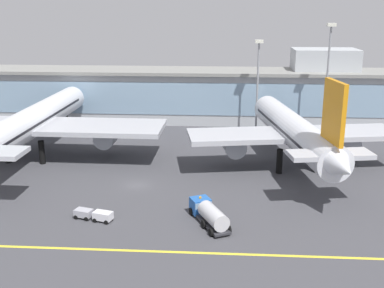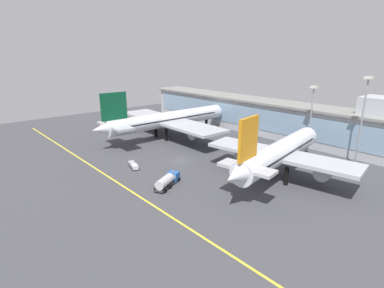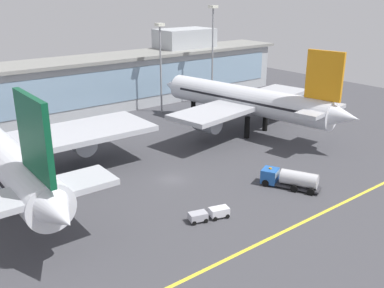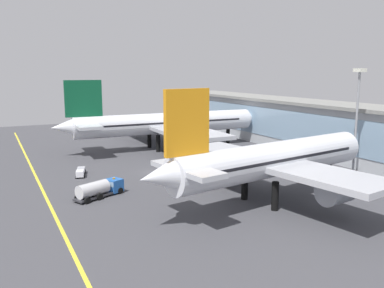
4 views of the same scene
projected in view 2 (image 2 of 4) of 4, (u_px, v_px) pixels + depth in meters
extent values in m
plane|color=#424247|center=(179.00, 160.00, 91.77)|extent=(184.75, 184.75, 0.00)
cube|color=yellow|center=(113.00, 179.00, 77.90)|extent=(147.80, 0.50, 0.01)
cube|color=#ADB2B7|center=(271.00, 119.00, 119.38)|extent=(131.96, 12.00, 12.53)
cube|color=#84A3BC|center=(262.00, 120.00, 115.39)|extent=(126.69, 0.20, 8.02)
cube|color=gray|center=(273.00, 102.00, 117.47)|extent=(134.96, 14.00, 0.80)
cylinder|color=black|center=(156.00, 131.00, 116.67)|extent=(1.10, 1.10, 4.52)
cylinder|color=black|center=(166.00, 135.00, 111.72)|extent=(1.10, 1.10, 4.52)
cylinder|color=black|center=(206.00, 124.00, 128.63)|extent=(1.10, 1.10, 4.52)
cylinder|color=silver|center=(169.00, 119.00, 115.32)|extent=(6.43, 50.78, 5.65)
cone|color=silver|center=(220.00, 111.00, 132.06)|extent=(5.44, 5.16, 5.36)
cone|color=silver|center=(101.00, 129.00, 98.29)|extent=(4.90, 6.29, 4.80)
cube|color=#84A3BC|center=(213.00, 109.00, 129.47)|extent=(4.30, 4.02, 1.69)
cube|color=black|center=(169.00, 118.00, 115.20)|extent=(6.37, 42.67, 0.45)
cube|color=#B7BAC1|center=(169.00, 121.00, 115.53)|extent=(52.23, 12.98, 0.90)
cylinder|color=#999EA8|center=(153.00, 120.00, 127.95)|extent=(4.05, 6.65, 3.95)
cylinder|color=#999EA8|center=(198.00, 133.00, 106.64)|extent=(4.05, 6.65, 3.95)
cube|color=#0C4C2D|center=(114.00, 106.00, 99.41)|extent=(0.82, 9.13, 9.03)
cube|color=#B7BAC1|center=(115.00, 126.00, 101.27)|extent=(16.74, 5.84, 0.72)
cylinder|color=black|center=(261.00, 170.00, 78.22)|extent=(1.10, 1.10, 4.49)
cylinder|color=black|center=(286.00, 176.00, 74.15)|extent=(1.10, 1.10, 4.49)
cylinder|color=black|center=(300.00, 155.00, 89.56)|extent=(1.10, 1.10, 4.49)
cylinder|color=silver|center=(280.00, 152.00, 77.14)|extent=(12.10, 39.53, 5.61)
cone|color=silver|center=(309.00, 135.00, 92.92)|extent=(6.10, 5.87, 5.33)
cone|color=silver|center=(236.00, 176.00, 61.03)|extent=(5.73, 6.88, 4.77)
cube|color=#84A3BC|center=(306.00, 134.00, 90.23)|extent=(4.80, 4.57, 1.68)
cube|color=black|center=(280.00, 150.00, 77.02)|extent=(11.10, 33.37, 0.45)
cube|color=#B7BAC1|center=(280.00, 155.00, 77.34)|extent=(39.67, 15.75, 0.90)
cylinder|color=#999EA8|center=(245.00, 153.00, 85.58)|extent=(4.72, 5.68, 3.92)
cylinder|color=#999EA8|center=(325.00, 171.00, 72.48)|extent=(4.72, 5.68, 3.92)
cube|color=orange|center=(248.00, 139.00, 62.26)|extent=(1.85, 7.06, 8.97)
cube|color=#B7BAC1|center=(247.00, 168.00, 64.11)|extent=(12.91, 6.32, 0.72)
cylinder|color=black|center=(169.00, 178.00, 77.39)|extent=(0.74, 1.12, 1.10)
cylinder|color=black|center=(178.00, 180.00, 76.40)|extent=(0.74, 1.12, 1.10)
cylinder|color=black|center=(161.00, 185.00, 73.44)|extent=(0.74, 1.12, 1.10)
cylinder|color=black|center=(170.00, 187.00, 72.45)|extent=(0.74, 1.12, 1.10)
cylinder|color=black|center=(155.00, 189.00, 71.22)|extent=(0.74, 1.12, 1.10)
cylinder|color=black|center=(165.00, 191.00, 70.23)|extent=(0.74, 1.12, 1.10)
cube|color=#2D2D33|center=(166.00, 186.00, 73.13)|extent=(5.35, 7.83, 0.30)
cube|color=#235BB2|center=(173.00, 176.00, 76.41)|extent=(3.35, 3.23, 2.20)
cube|color=#84A3BC|center=(173.00, 174.00, 76.27)|extent=(3.30, 3.27, 0.88)
cylinder|color=silver|center=(165.00, 182.00, 72.28)|extent=(4.47, 6.03, 2.30)
cube|color=orange|center=(173.00, 172.00, 76.06)|extent=(0.30, 0.40, 0.20)
cylinder|color=black|center=(138.00, 169.00, 83.95)|extent=(0.63, 0.35, 0.60)
cylinder|color=black|center=(133.00, 170.00, 83.33)|extent=(0.63, 0.35, 0.60)
cylinder|color=black|center=(137.00, 167.00, 85.53)|extent=(0.63, 0.35, 0.60)
cylinder|color=black|center=(131.00, 168.00, 84.91)|extent=(0.63, 0.35, 0.60)
cube|color=silver|center=(135.00, 167.00, 84.27)|extent=(2.91, 2.15, 1.10)
cylinder|color=black|center=(135.00, 166.00, 86.69)|extent=(0.63, 0.34, 0.60)
cylinder|color=black|center=(130.00, 166.00, 86.08)|extent=(0.63, 0.34, 0.60)
cylinder|color=black|center=(134.00, 164.00, 88.15)|extent=(0.63, 0.34, 0.60)
cylinder|color=black|center=(129.00, 164.00, 87.53)|extent=(0.63, 0.34, 0.60)
cube|color=#A8A8B2|center=(132.00, 163.00, 86.97)|extent=(2.72, 2.09, 1.00)
cube|color=#2D2D33|center=(133.00, 166.00, 85.77)|extent=(0.60, 0.26, 0.08)
cylinder|color=gray|center=(310.00, 122.00, 95.05)|extent=(0.44, 0.44, 20.89)
cube|color=silver|center=(314.00, 87.00, 91.95)|extent=(1.80, 1.80, 0.70)
cylinder|color=gray|center=(361.00, 125.00, 82.58)|extent=(0.44, 0.44, 24.62)
cube|color=silver|center=(369.00, 78.00, 78.95)|extent=(1.80, 1.80, 0.70)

